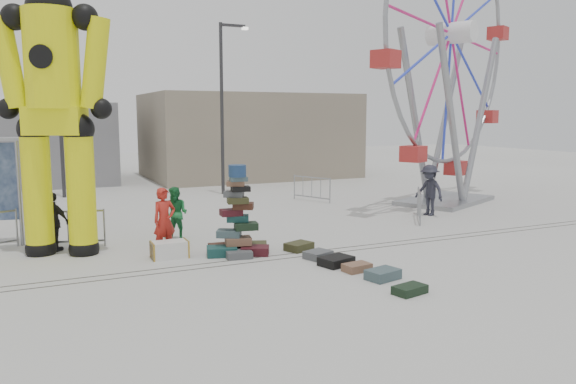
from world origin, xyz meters
name	(u,v)px	position (x,y,z in m)	size (l,w,h in m)	color
ground	(275,267)	(0.00, 0.00, 0.00)	(90.00, 90.00, 0.00)	#9E9E99
track_line_near	(266,261)	(0.00, 0.60, 0.00)	(40.00, 0.04, 0.01)	#47443F
track_line_far	(260,257)	(0.00, 1.00, 0.00)	(40.00, 0.04, 0.01)	#47443F
building_right	(248,136)	(7.00, 20.00, 2.50)	(12.00, 8.00, 5.00)	gray
building_left	(15,143)	(-6.00, 22.00, 2.20)	(10.00, 8.00, 4.40)	gray
lamp_post_right	(224,100)	(3.09, 13.00, 4.48)	(1.41, 0.25, 8.00)	#2D2D30
lamp_post_left	(61,99)	(-3.91, 15.00, 4.48)	(1.41, 0.25, 8.00)	#2D2D30
suitcase_tower	(238,229)	(-0.38, 1.64, 0.68)	(1.88, 1.56, 2.44)	#174543
crash_test_dummy	(54,100)	(-4.73, 3.61, 4.16)	(3.06, 1.76, 7.88)	black
ferris_wheel	(450,56)	(10.88, 6.40, 6.22)	(9.97, 4.70, 12.63)	gray
steamer_trunk	(170,250)	(-2.18, 1.99, 0.22)	(0.95, 0.55, 0.44)	silver
row_case_0	(299,246)	(1.30, 1.27, 0.11)	(0.73, 0.54, 0.22)	#37371B
row_case_1	(318,255)	(1.35, 0.24, 0.10)	(0.67, 0.54, 0.20)	#515458
row_case_2	(336,261)	(1.45, -0.55, 0.11)	(0.81, 0.60, 0.22)	black
row_case_3	(357,267)	(1.63, -1.24, 0.10)	(0.67, 0.43, 0.19)	brown
row_case_4	(383,274)	(1.81, -2.06, 0.12)	(0.76, 0.52, 0.24)	#41575C
row_case_5	(410,290)	(1.73, -3.19, 0.09)	(0.72, 0.44, 0.18)	black
barricade_dummy_c	(68,229)	(-4.53, 4.33, 0.55)	(2.00, 0.10, 1.10)	gray
barricade_wheel_front	(419,206)	(7.15, 3.44, 0.55)	(2.00, 0.10, 1.10)	gray
barricade_wheel_back	(312,189)	(5.80, 9.18, 0.55)	(2.00, 0.10, 1.10)	gray
pedestrian_red	(164,221)	(-2.18, 2.51, 0.91)	(0.66, 0.43, 1.82)	#A72017
pedestrian_green	(176,213)	(-1.47, 4.12, 0.80)	(0.78, 0.61, 1.61)	#1C7136
pedestrian_black	(53,222)	(-4.91, 4.08, 0.82)	(0.97, 0.40, 1.65)	black
pedestrian_grey	(429,190)	(8.18, 4.16, 0.96)	(1.24, 0.71, 1.92)	#23242F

